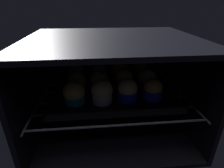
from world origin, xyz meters
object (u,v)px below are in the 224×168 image
(muffin_row2_col2, at_px, (120,71))
(muffin_row2_col0, at_px, (77,73))
(muffin_row1_col2, at_px, (124,80))
(muffin_row1_col3, at_px, (147,80))
(muffin_row1_col0, at_px, (77,82))
(muffin_row1_col1, at_px, (100,81))
(muffin_row2_col1, at_px, (100,73))
(muffin_row2_col3, at_px, (140,71))
(muffin_row0_col2, at_px, (128,91))
(muffin_row0_col3, at_px, (153,90))
(muffin_row0_col1, at_px, (102,92))
(baking_tray, at_px, (112,90))
(muffin_row0_col0, at_px, (74,93))

(muffin_row2_col2, bearing_deg, muffin_row2_col0, -179.85)
(muffin_row1_col2, bearing_deg, muffin_row2_col2, 92.41)
(muffin_row1_col2, bearing_deg, muffin_row1_col3, 1.65)
(muffin_row1_col0, distance_m, muffin_row1_col1, 0.09)
(muffin_row1_col3, bearing_deg, muffin_row1_col1, -179.79)
(muffin_row2_col1, relative_size, muffin_row2_col3, 0.95)
(muffin_row1_col3, bearing_deg, muffin_row1_col0, 179.93)
(muffin_row0_col2, height_order, muffin_row1_col1, muffin_row1_col1)
(muffin_row2_col0, distance_m, muffin_row2_col3, 0.27)
(muffin_row0_col3, bearing_deg, muffin_row2_col3, 90.32)
(muffin_row1_col1, xyz_separation_m, muffin_row2_col0, (-0.09, 0.09, 0.00))
(muffin_row0_col1, height_order, muffin_row1_col1, same)
(muffin_row1_col0, distance_m, muffin_row1_col2, 0.18)
(muffin_row0_col2, distance_m, muffin_row1_col3, 0.13)
(muffin_row0_col2, relative_size, muffin_row0_col3, 1.00)
(muffin_row0_col1, relative_size, muffin_row2_col1, 1.06)
(muffin_row0_col2, bearing_deg, muffin_row0_col3, 1.43)
(muffin_row0_col1, xyz_separation_m, muffin_row0_col2, (0.09, 0.01, -0.00))
(muffin_row0_col2, bearing_deg, baking_tray, 116.57)
(muffin_row1_col0, xyz_separation_m, muffin_row1_col1, (0.09, -0.00, 0.00))
(muffin_row1_col1, bearing_deg, muffin_row0_col3, -25.38)
(muffin_row1_col1, bearing_deg, muffin_row0_col0, -134.73)
(muffin_row2_col3, bearing_deg, muffin_row1_col2, -133.38)
(muffin_row0_col1, bearing_deg, muffin_row2_col2, 65.48)
(muffin_row2_col0, bearing_deg, muffin_row1_col1, -45.05)
(muffin_row1_col3, height_order, muffin_row2_col0, muffin_row2_col0)
(muffin_row0_col2, distance_m, muffin_row1_col0, 0.20)
(muffin_row0_col2, bearing_deg, muffin_row1_col2, 89.27)
(muffin_row1_col2, height_order, muffin_row2_col3, muffin_row1_col2)
(muffin_row1_col2, bearing_deg, baking_tray, 176.64)
(muffin_row1_col1, relative_size, muffin_row2_col3, 1.01)
(muffin_row0_col0, distance_m, muffin_row0_col2, 0.18)
(muffin_row0_col2, bearing_deg, muffin_row2_col1, 116.39)
(muffin_row1_col1, height_order, muffin_row1_col2, muffin_row1_col2)
(muffin_row1_col3, bearing_deg, muffin_row1_col2, -178.35)
(muffin_row1_col0, xyz_separation_m, muffin_row1_col3, (0.27, -0.00, -0.00))
(baking_tray, height_order, muffin_row1_col1, muffin_row1_col1)
(muffin_row1_col1, bearing_deg, muffin_row2_col0, 134.95)
(muffin_row1_col2, relative_size, muffin_row2_col3, 1.05)
(muffin_row1_col3, distance_m, muffin_row2_col0, 0.29)
(baking_tray, relative_size, muffin_row1_col3, 5.82)
(baking_tray, height_order, muffin_row0_col3, muffin_row0_col3)
(muffin_row1_col2, relative_size, muffin_row1_col3, 1.11)
(muffin_row1_col0, bearing_deg, muffin_row2_col3, 18.59)
(baking_tray, bearing_deg, muffin_row1_col0, 179.86)
(muffin_row0_col0, relative_size, muffin_row0_col3, 1.02)
(muffin_row2_col1, bearing_deg, muffin_row0_col3, -44.74)
(baking_tray, bearing_deg, muffin_row0_col0, -146.57)
(baking_tray, distance_m, muffin_row2_col2, 0.11)
(muffin_row2_col0, bearing_deg, muffin_row2_col1, -0.71)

